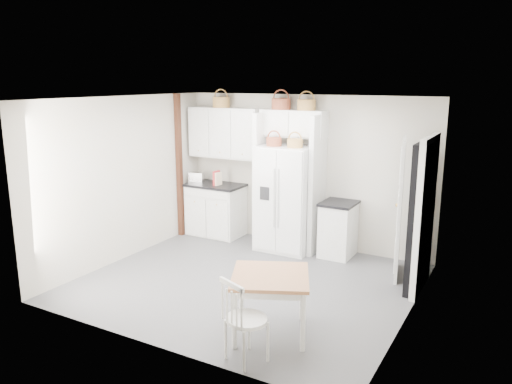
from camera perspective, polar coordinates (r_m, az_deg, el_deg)
The scene contains 27 objects.
floor at distance 7.28m, azimuth -1.06°, elevation -10.29°, with size 4.50×4.50×0.00m, color #4E4E51.
ceiling at distance 6.70m, azimuth -1.15°, elevation 10.62°, with size 4.50×4.50×0.00m, color white.
wall_back at distance 8.62m, azimuth 5.60°, elevation 2.37°, with size 4.50×4.50×0.00m, color #B9AD96.
wall_left at distance 8.22m, azimuth -14.80°, elevation 1.47°, with size 4.00×4.00×0.00m, color #B9AD96.
wall_right at distance 6.09m, azimuth 17.53°, elevation -2.59°, with size 4.00×4.00×0.00m, color #B9AD96.
refrigerator at distance 8.42m, azimuth 3.52°, elevation -0.73°, with size 0.92×0.74×1.77m, color white.
base_cab_left at distance 9.32m, azimuth -4.58°, elevation -2.10°, with size 1.00×0.63×0.92m, color silver.
base_cab_right at distance 8.29m, azimuth 9.36°, elevation -4.33°, with size 0.49×0.59×0.87m, color silver.
dining_table at distance 5.81m, azimuth 1.62°, elevation -12.68°, with size 0.85×0.85×0.71m, color brown.
windsor_chair at distance 5.25m, azimuth -1.09°, elevation -14.35°, with size 0.45×0.41×0.92m, color silver.
counter_left at distance 9.21m, azimuth -4.63°, elevation 0.81°, with size 1.04×0.67×0.04m, color black.
counter_right at distance 8.17m, azimuth 9.48°, elevation -1.28°, with size 0.53×0.63×0.04m, color black.
toaster at distance 9.38m, azimuth -6.82°, elevation 1.68°, with size 0.27×0.15×0.18m, color silver.
cookbook_red at distance 9.08m, azimuth -4.54°, elevation 1.61°, with size 0.04×0.18×0.26m, color #B22829.
cookbook_cream at distance 9.06m, azimuth -4.32°, elevation 1.50°, with size 0.03×0.16×0.24m, color beige.
basket_upper_b at distance 9.09m, azimuth -4.00°, elevation 10.19°, with size 0.32×0.32×0.19m, color #95602B.
basket_bridge_a at distance 8.50m, azimuth 2.87°, elevation 10.02°, with size 0.33×0.33×0.19m, color brown.
basket_bridge_b at distance 8.31m, azimuth 5.78°, elevation 9.87°, with size 0.31×0.31×0.18m, color #95602B.
basket_fridge_a at distance 8.24m, azimuth 2.07°, elevation 5.76°, with size 0.26×0.26×0.14m, color brown.
basket_fridge_b at distance 8.08m, azimuth 4.47°, elevation 5.58°, with size 0.26×0.26×0.14m, color #95602B.
upper_cabinet at distance 9.09m, azimuth -3.51°, elevation 6.76°, with size 1.40×0.34×0.90m, color silver.
bridge_cabinet at distance 8.42m, azimuth 4.31°, elevation 7.81°, with size 1.12×0.34×0.45m, color silver.
fridge_panel_left at distance 8.67m, azimuth 0.78°, elevation 1.47°, with size 0.08×0.60×2.30m, color silver.
fridge_panel_right at distance 8.25m, azimuth 7.03°, elevation 0.78°, with size 0.08×0.60×2.30m, color silver.
trim_post at distance 9.18m, azimuth -8.76°, elevation 2.92°, with size 0.09×0.09×2.60m, color #3E1B10.
doorway_void at distance 7.13m, azimuth 18.34°, elevation -2.73°, with size 0.18×0.85×2.05m, color black.
door_slab at distance 7.52m, azimuth 16.15°, elevation -1.80°, with size 0.80×0.04×2.05m, color white.
Camera 1 is at (3.37, -5.78, 2.86)m, focal length 35.00 mm.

